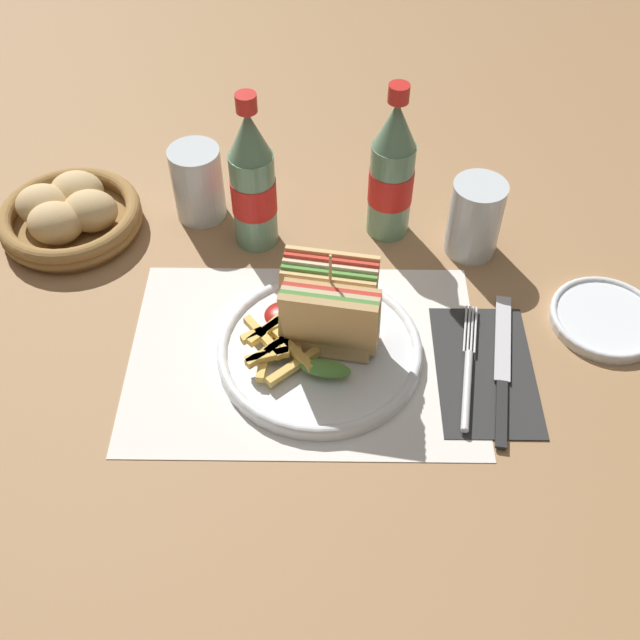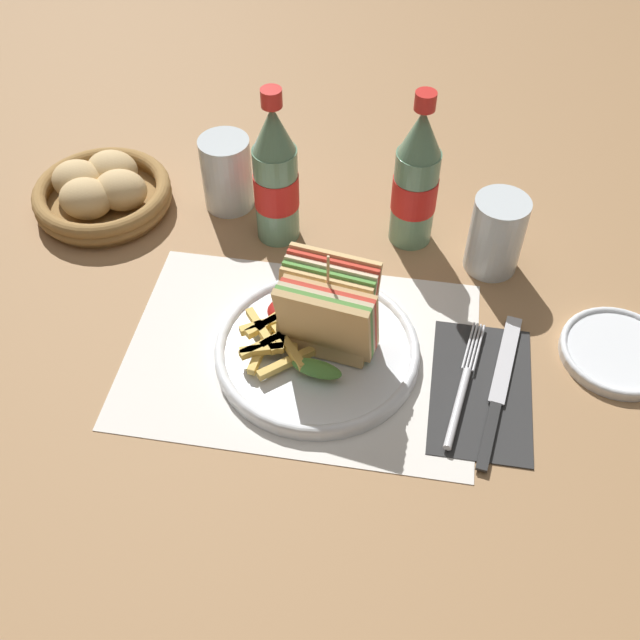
% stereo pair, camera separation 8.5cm
% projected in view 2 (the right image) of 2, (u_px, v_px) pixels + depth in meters
% --- Properties ---
extents(ground_plane, '(4.00, 4.00, 0.00)m').
position_uv_depth(ground_plane, '(290.00, 365.00, 0.86)').
color(ground_plane, '#9E754C').
extents(placemat, '(0.40, 0.28, 0.00)m').
position_uv_depth(placemat, '(302.00, 353.00, 0.87)').
color(placemat, silver).
rests_on(placemat, ground_plane).
extents(plate_main, '(0.24, 0.24, 0.02)m').
position_uv_depth(plate_main, '(317.00, 350.00, 0.86)').
color(plate_main, white).
rests_on(plate_main, ground_plane).
extents(club_sandwich, '(0.12, 0.11, 0.14)m').
position_uv_depth(club_sandwich, '(327.00, 315.00, 0.82)').
color(club_sandwich, tan).
rests_on(club_sandwich, plate_main).
extents(fries_pile, '(0.09, 0.12, 0.02)m').
position_uv_depth(fries_pile, '(275.00, 338.00, 0.84)').
color(fries_pile, '#E0B756').
rests_on(fries_pile, plate_main).
extents(ketchup_blob, '(0.05, 0.04, 0.02)m').
position_uv_depth(ketchup_blob, '(289.00, 311.00, 0.87)').
color(ketchup_blob, maroon).
rests_on(ketchup_blob, plate_main).
extents(napkin, '(0.11, 0.19, 0.00)m').
position_uv_depth(napkin, '(481.00, 388.00, 0.83)').
color(napkin, '#2D2D2D').
rests_on(napkin, ground_plane).
extents(fork, '(0.04, 0.18, 0.01)m').
position_uv_depth(fork, '(461.00, 394.00, 0.82)').
color(fork, silver).
rests_on(fork, napkin).
extents(knife, '(0.05, 0.22, 0.00)m').
position_uv_depth(knife, '(499.00, 390.00, 0.83)').
color(knife, black).
rests_on(knife, napkin).
extents(coke_bottle_near, '(0.06, 0.06, 0.22)m').
position_uv_depth(coke_bottle_near, '(276.00, 178.00, 0.94)').
color(coke_bottle_near, slate).
rests_on(coke_bottle_near, ground_plane).
extents(coke_bottle_far, '(0.06, 0.06, 0.22)m').
position_uv_depth(coke_bottle_far, '(416.00, 181.00, 0.93)').
color(coke_bottle_far, slate).
rests_on(coke_bottle_far, ground_plane).
extents(glass_near, '(0.07, 0.07, 0.10)m').
position_uv_depth(glass_near, '(495.00, 239.00, 0.93)').
color(glass_near, silver).
rests_on(glass_near, ground_plane).
extents(glass_far, '(0.07, 0.07, 0.10)m').
position_uv_depth(glass_far, '(227.00, 173.00, 1.01)').
color(glass_far, silver).
rests_on(glass_far, ground_plane).
extents(bread_basket, '(0.19, 0.19, 0.07)m').
position_uv_depth(bread_basket, '(102.00, 192.00, 1.02)').
color(bread_basket, olive).
rests_on(bread_basket, ground_plane).
extents(side_saucer, '(0.13, 0.13, 0.01)m').
position_uv_depth(side_saucer, '(618.00, 352.00, 0.86)').
color(side_saucer, white).
rests_on(side_saucer, ground_plane).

